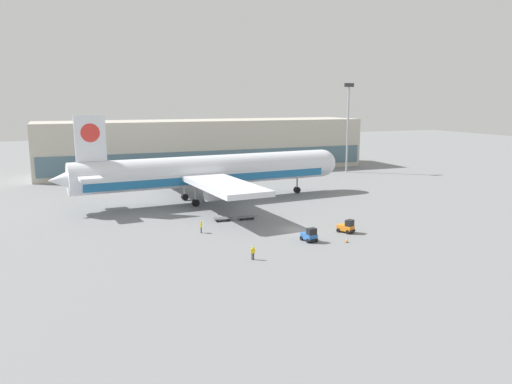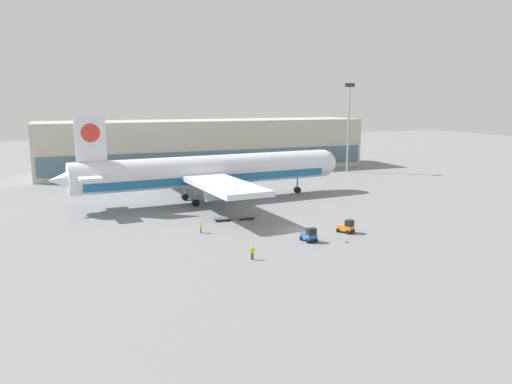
# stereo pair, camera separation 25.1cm
# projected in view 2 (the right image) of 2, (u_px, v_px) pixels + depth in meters

# --- Properties ---
(ground_plane) EXTENTS (400.00, 400.00, 0.00)m
(ground_plane) POSITION_uv_depth(u_px,v_px,m) (294.00, 230.00, 75.92)
(ground_plane) COLOR slate
(terminal_building) EXTENTS (90.00, 18.20, 14.00)m
(terminal_building) POSITION_uv_depth(u_px,v_px,m) (206.00, 145.00, 140.32)
(terminal_building) COLOR #BCB7A8
(terminal_building) RESTS_ON ground_plane
(light_mast) EXTENTS (2.80, 0.50, 23.94)m
(light_mast) POSITION_uv_depth(u_px,v_px,m) (349.00, 121.00, 134.58)
(light_mast) COLOR #9EA0A5
(light_mast) RESTS_ON ground_plane
(airplane_main) EXTENTS (58.07, 48.49, 17.00)m
(airplane_main) POSITION_uv_depth(u_px,v_px,m) (206.00, 172.00, 96.22)
(airplane_main) COLOR silver
(airplane_main) RESTS_ON ground_plane
(baggage_tug_foreground) EXTENTS (1.87, 2.59, 2.00)m
(baggage_tug_foreground) POSITION_uv_depth(u_px,v_px,m) (309.00, 235.00, 69.68)
(baggage_tug_foreground) COLOR #2D66B7
(baggage_tug_foreground) RESTS_ON ground_plane
(baggage_tug_mid) EXTENTS (2.45, 2.81, 2.00)m
(baggage_tug_mid) POSITION_uv_depth(u_px,v_px,m) (346.00, 227.00, 74.29)
(baggage_tug_mid) COLOR orange
(baggage_tug_mid) RESTS_ON ground_plane
(baggage_dolly_lead) EXTENTS (3.74, 1.66, 0.48)m
(baggage_dolly_lead) POSITION_uv_depth(u_px,v_px,m) (222.00, 218.00, 81.67)
(baggage_dolly_lead) COLOR #56565B
(baggage_dolly_lead) RESTS_ON ground_plane
(baggage_dolly_second) EXTENTS (3.74, 1.66, 0.48)m
(baggage_dolly_second) POSITION_uv_depth(u_px,v_px,m) (246.00, 217.00, 82.70)
(baggage_dolly_second) COLOR #56565B
(baggage_dolly_second) RESTS_ON ground_plane
(ground_crew_near) EXTENTS (0.57, 0.24, 1.72)m
(ground_crew_near) POSITION_uv_depth(u_px,v_px,m) (252.00, 252.00, 61.67)
(ground_crew_near) COLOR black
(ground_crew_near) RESTS_ON ground_plane
(ground_crew_far) EXTENTS (0.33, 0.54, 1.74)m
(ground_crew_far) POSITION_uv_depth(u_px,v_px,m) (201.00, 226.00, 74.15)
(ground_crew_far) COLOR black
(ground_crew_far) RESTS_ON ground_plane
(traffic_cone_near) EXTENTS (0.40, 0.40, 0.67)m
(traffic_cone_near) POSITION_uv_depth(u_px,v_px,m) (347.00, 240.00, 69.17)
(traffic_cone_near) COLOR black
(traffic_cone_near) RESTS_ON ground_plane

